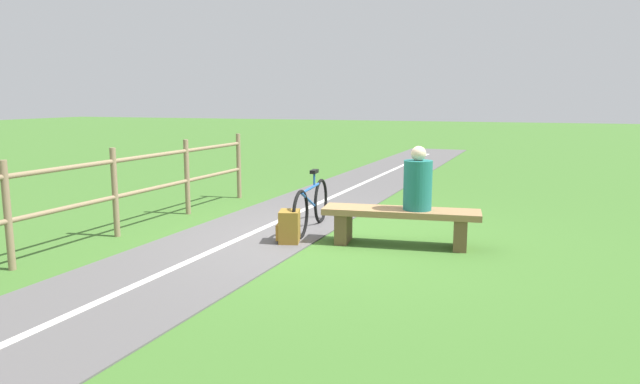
{
  "coord_description": "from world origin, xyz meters",
  "views": [
    {
      "loc": [
        -2.4,
        7.07,
        1.84
      ],
      "look_at": [
        -0.33,
        1.23,
        0.83
      ],
      "focal_mm": 32.08,
      "sensor_mm": 36.0,
      "label": 1
    }
  ],
  "objects_px": {
    "bench": "(401,220)",
    "bicycle": "(311,206)",
    "backpack": "(289,227)",
    "person_seated": "(418,183)"
  },
  "relations": [
    {
      "from": "person_seated",
      "to": "bicycle",
      "type": "xyz_separation_m",
      "value": [
        1.54,
        -0.36,
        -0.45
      ]
    },
    {
      "from": "bench",
      "to": "bicycle",
      "type": "relative_size",
      "value": 1.16
    },
    {
      "from": "bench",
      "to": "bicycle",
      "type": "bearing_deg",
      "value": -21.82
    },
    {
      "from": "bench",
      "to": "bicycle",
      "type": "height_order",
      "value": "bicycle"
    },
    {
      "from": "person_seated",
      "to": "bench",
      "type": "bearing_deg",
      "value": 0.0
    },
    {
      "from": "bench",
      "to": "person_seated",
      "type": "distance_m",
      "value": 0.52
    },
    {
      "from": "person_seated",
      "to": "backpack",
      "type": "xyz_separation_m",
      "value": [
        1.57,
        0.41,
        -0.6
      ]
    },
    {
      "from": "backpack",
      "to": "person_seated",
      "type": "bearing_deg",
      "value": -165.32
    },
    {
      "from": "bicycle",
      "to": "backpack",
      "type": "distance_m",
      "value": 0.78
    },
    {
      "from": "person_seated",
      "to": "backpack",
      "type": "height_order",
      "value": "person_seated"
    }
  ]
}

